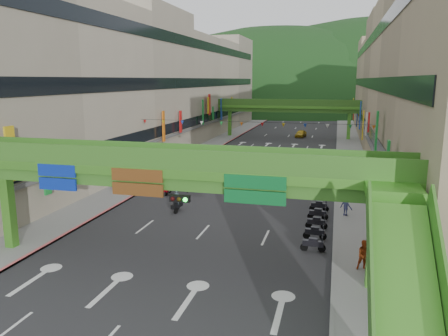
{
  "coord_description": "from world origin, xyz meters",
  "views": [
    {
      "loc": [
        8.86,
        -16.28,
        10.7
      ],
      "look_at": [
        0.0,
        18.0,
        3.5
      ],
      "focal_mm": 35.0,
      "sensor_mm": 36.0,
      "label": 1
    }
  ],
  "objects_px": {
    "car_silver": "(204,161)",
    "overpass_near": "(182,183)",
    "scooter_rider_mid": "(240,184)",
    "car_yellow": "(301,134)",
    "pedestrian_red": "(364,258)",
    "scooter_rider_near": "(177,202)"
  },
  "relations": [
    {
      "from": "car_silver",
      "to": "pedestrian_red",
      "type": "height_order",
      "value": "pedestrian_red"
    },
    {
      "from": "car_silver",
      "to": "pedestrian_red",
      "type": "distance_m",
      "value": 32.31
    },
    {
      "from": "car_yellow",
      "to": "scooter_rider_near",
      "type": "bearing_deg",
      "value": -88.43
    },
    {
      "from": "overpass_near",
      "to": "scooter_rider_mid",
      "type": "xyz_separation_m",
      "value": [
        -0.5,
        17.1,
        -4.07
      ]
    },
    {
      "from": "overpass_near",
      "to": "scooter_rider_near",
      "type": "height_order",
      "value": "overpass_near"
    },
    {
      "from": "scooter_rider_mid",
      "to": "pedestrian_red",
      "type": "distance_m",
      "value": 17.78
    },
    {
      "from": "car_silver",
      "to": "car_yellow",
      "type": "bearing_deg",
      "value": 76.6
    },
    {
      "from": "car_silver",
      "to": "car_yellow",
      "type": "relative_size",
      "value": 1.13
    },
    {
      "from": "pedestrian_red",
      "to": "overpass_near",
      "type": "bearing_deg",
      "value": -177.14
    },
    {
      "from": "car_silver",
      "to": "pedestrian_red",
      "type": "bearing_deg",
      "value": -53.45
    },
    {
      "from": "overpass_near",
      "to": "scooter_rider_near",
      "type": "bearing_deg",
      "value": 112.51
    },
    {
      "from": "car_silver",
      "to": "scooter_rider_near",
      "type": "bearing_deg",
      "value": -76.32
    },
    {
      "from": "scooter_rider_mid",
      "to": "car_silver",
      "type": "height_order",
      "value": "scooter_rider_mid"
    },
    {
      "from": "overpass_near",
      "to": "pedestrian_red",
      "type": "relative_size",
      "value": 16.24
    },
    {
      "from": "overpass_near",
      "to": "car_yellow",
      "type": "bearing_deg",
      "value": 88.61
    },
    {
      "from": "scooter_rider_near",
      "to": "scooter_rider_mid",
      "type": "xyz_separation_m",
      "value": [
        3.95,
        6.35,
        0.27
      ]
    },
    {
      "from": "scooter_rider_near",
      "to": "car_silver",
      "type": "height_order",
      "value": "scooter_rider_near"
    },
    {
      "from": "car_yellow",
      "to": "pedestrian_red",
      "type": "height_order",
      "value": "pedestrian_red"
    },
    {
      "from": "overpass_near",
      "to": "pedestrian_red",
      "type": "distance_m",
      "value": 11.04
    },
    {
      "from": "scooter_rider_mid",
      "to": "car_silver",
      "type": "bearing_deg",
      "value": 120.7
    },
    {
      "from": "overpass_near",
      "to": "car_silver",
      "type": "relative_size",
      "value": 6.21
    },
    {
      "from": "car_silver",
      "to": "overpass_near",
      "type": "bearing_deg",
      "value": -71.77
    }
  ]
}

